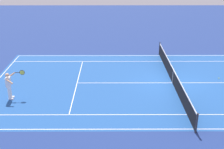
% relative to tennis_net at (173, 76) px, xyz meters
% --- Properties ---
extents(ground_plane, '(60.00, 60.00, 0.00)m').
position_rel_tennis_net_xyz_m(ground_plane, '(0.00, 0.00, -0.49)').
color(ground_plane, navy).
extents(court_slab, '(24.20, 11.40, 0.00)m').
position_rel_tennis_net_xyz_m(court_slab, '(0.00, 0.00, -0.49)').
color(court_slab, '#1E4C93').
rests_on(court_slab, ground_plane).
extents(court_line_markings, '(23.85, 11.05, 0.01)m').
position_rel_tennis_net_xyz_m(court_line_markings, '(0.00, 0.00, -0.49)').
color(court_line_markings, white).
rests_on(court_line_markings, ground_plane).
extents(tennis_net, '(0.10, 11.70, 1.08)m').
position_rel_tennis_net_xyz_m(tennis_net, '(0.00, 0.00, 0.00)').
color(tennis_net, '#2D2D33').
rests_on(tennis_net, ground_plane).
extents(tennis_player_near, '(1.05, 0.78, 1.70)m').
position_rel_tennis_net_xyz_m(tennis_player_near, '(10.11, 2.21, 0.44)').
color(tennis_player_near, white).
rests_on(tennis_player_near, ground_plane).
extents(tennis_ball, '(0.07, 0.07, 0.07)m').
position_rel_tennis_net_xyz_m(tennis_ball, '(-3.36, -0.70, -0.46)').
color(tennis_ball, '#CCE01E').
rests_on(tennis_ball, ground_plane).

